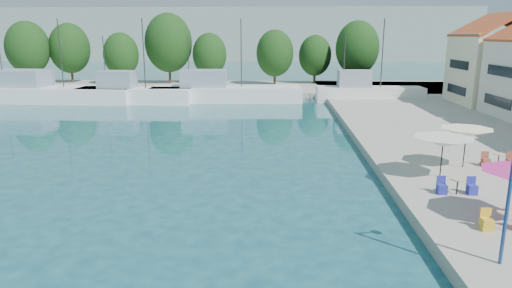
# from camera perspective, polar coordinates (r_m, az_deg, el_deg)

# --- Properties ---
(quay_far) EXTENTS (90.00, 16.00, 0.60)m
(quay_far) POSITION_cam_1_polar(r_m,az_deg,el_deg) (67.83, -4.16, 7.01)
(quay_far) COLOR #A6A396
(quay_far) RESTS_ON ground
(hill_west) EXTENTS (180.00, 40.00, 16.00)m
(hill_west) POSITION_cam_1_polar(r_m,az_deg,el_deg) (162.73, -8.05, 13.40)
(hill_west) COLOR gray
(hill_west) RESTS_ON ground
(hill_east) EXTENTS (140.00, 40.00, 12.00)m
(hill_east) POSITION_cam_1_polar(r_m,az_deg,el_deg) (184.23, 15.73, 12.42)
(hill_east) COLOR gray
(hill_east) RESTS_ON ground
(building_06) EXTENTS (9.00, 8.80, 10.20)m
(building_06) POSITION_cam_1_polar(r_m,az_deg,el_deg) (56.20, 28.28, 9.43)
(building_06) COLOR #F5EAC4
(building_06) RESTS_ON quay_right
(trawler_01) EXTENTS (21.73, 6.20, 10.20)m
(trawler_01) POSITION_cam_1_polar(r_m,az_deg,el_deg) (61.53, -25.10, 5.83)
(trawler_01) COLOR white
(trawler_01) RESTS_ON ground
(trawler_02) EXTENTS (13.73, 3.94, 10.20)m
(trawler_02) POSITION_cam_1_polar(r_m,az_deg,el_deg) (56.41, -15.26, 6.04)
(trawler_02) COLOR white
(trawler_02) RESTS_ON ground
(trawler_03) EXTENTS (18.34, 5.88, 10.20)m
(trawler_03) POSITION_cam_1_polar(r_m,az_deg,el_deg) (56.08, -4.17, 6.43)
(trawler_03) COLOR silver
(trawler_03) RESTS_ON ground
(trawler_04) EXTENTS (12.77, 3.40, 10.20)m
(trawler_04) POSITION_cam_1_polar(r_m,az_deg,el_deg) (57.16, 13.66, 6.23)
(trawler_04) COLOR silver
(trawler_04) RESTS_ON ground
(tree_01) EXTENTS (6.34, 6.34, 9.39)m
(tree_01) POSITION_cam_1_polar(r_m,az_deg,el_deg) (78.00, -26.64, 10.70)
(tree_01) COLOR #3F2B19
(tree_01) RESTS_ON quay_far
(tree_02) EXTENTS (6.17, 6.17, 9.14)m
(tree_02) POSITION_cam_1_polar(r_m,az_deg,el_deg) (78.01, -22.26, 11.01)
(tree_02) COLOR #3F2B19
(tree_02) RESTS_ON quay_far
(tree_03) EXTENTS (5.20, 5.20, 7.70)m
(tree_03) POSITION_cam_1_polar(r_m,az_deg,el_deg) (72.25, -16.52, 10.66)
(tree_03) COLOR #3F2B19
(tree_03) RESTS_ON quay_far
(tree_04) EXTENTS (7.17, 7.17, 10.61)m
(tree_04) POSITION_cam_1_polar(r_m,az_deg,el_deg) (72.64, -10.88, 12.32)
(tree_04) COLOR #3F2B19
(tree_04) RESTS_ON quay_far
(tree_05) EXTENTS (5.17, 5.17, 7.65)m
(tree_05) POSITION_cam_1_polar(r_m,az_deg,el_deg) (70.86, -5.82, 11.07)
(tree_05) COLOR #3F2B19
(tree_05) RESTS_ON quay_far
(tree_06) EXTENTS (5.47, 5.47, 8.10)m
(tree_06) POSITION_cam_1_polar(r_m,az_deg,el_deg) (68.45, 2.38, 11.26)
(tree_06) COLOR #3F2B19
(tree_06) RESTS_ON quay_far
(tree_07) EXTENTS (4.97, 4.97, 7.35)m
(tree_07) POSITION_cam_1_polar(r_m,az_deg,el_deg) (71.66, 7.39, 10.92)
(tree_07) COLOR #3F2B19
(tree_07) RESTS_ON quay_far
(tree_08) EXTENTS (6.36, 6.36, 9.42)m
(tree_08) POSITION_cam_1_polar(r_m,az_deg,el_deg) (70.31, 12.54, 11.64)
(tree_08) COLOR #3F2B19
(tree_08) RESTS_ON quay_far
(umbrella_white) EXTENTS (3.13, 3.13, 2.16)m
(umbrella_white) POSITION_cam_1_polar(r_m,az_deg,el_deg) (25.64, 22.36, 0.24)
(umbrella_white) COLOR black
(umbrella_white) RESTS_ON quay_right
(umbrella_cream) EXTENTS (2.86, 2.86, 2.25)m
(umbrella_cream) POSITION_cam_1_polar(r_m,az_deg,el_deg) (28.14, 24.81, 1.29)
(umbrella_cream) COLOR black
(umbrella_cream) RESTS_ON quay_right
(cafe_table_01) EXTENTS (1.82, 0.70, 0.76)m
(cafe_table_01) POSITION_cam_1_polar(r_m,az_deg,el_deg) (20.18, 28.73, -8.71)
(cafe_table_01) COLOR black
(cafe_table_01) RESTS_ON quay_right
(cafe_table_02) EXTENTS (1.82, 0.70, 0.76)m
(cafe_table_02) POSITION_cam_1_polar(r_m,az_deg,el_deg) (23.59, 23.82, -5.10)
(cafe_table_02) COLOR black
(cafe_table_02) RESTS_ON quay_right
(cafe_table_03) EXTENTS (1.82, 0.70, 0.76)m
(cafe_table_03) POSITION_cam_1_polar(r_m,az_deg,el_deg) (29.48, 28.02, -1.96)
(cafe_table_03) COLOR black
(cafe_table_03) RESTS_ON quay_right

